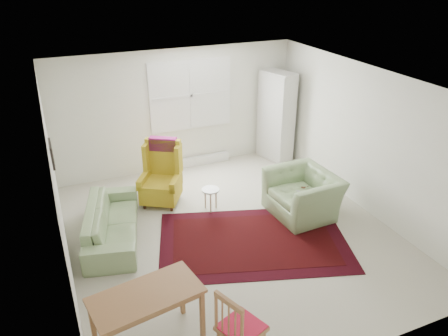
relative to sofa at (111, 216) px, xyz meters
name	(u,v)px	position (x,y,z in m)	size (l,w,h in m)	color
room	(227,158)	(1.81, -0.43, 0.86)	(5.04, 5.54, 2.51)	#BAB39F
rug	(253,241)	(2.01, -1.00, -0.38)	(2.95, 1.89, 0.03)	black
sofa	(111,216)	(0.00, 0.00, 0.00)	(1.95, 0.76, 0.79)	gray
armchair	(303,190)	(3.18, -0.55, 0.06)	(1.16, 1.01, 0.90)	gray
wingback_chair	(160,174)	(1.01, 0.75, 0.19)	(0.67, 0.71, 1.17)	#B1971B
coffee_table	(297,204)	(3.06, -0.57, -0.18)	(0.52, 0.52, 0.42)	#432314
stool	(211,199)	(1.75, 0.18, -0.18)	(0.31, 0.31, 0.42)	white
cabinet	(276,116)	(3.89, 1.71, 0.58)	(0.41, 0.78, 1.94)	silver
desk	(148,320)	(0.00, -2.36, -0.01)	(1.21, 0.61, 0.77)	#9F6B40
desk_chair	(242,326)	(0.88, -2.95, 0.11)	(0.44, 0.44, 1.00)	#9F6B40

